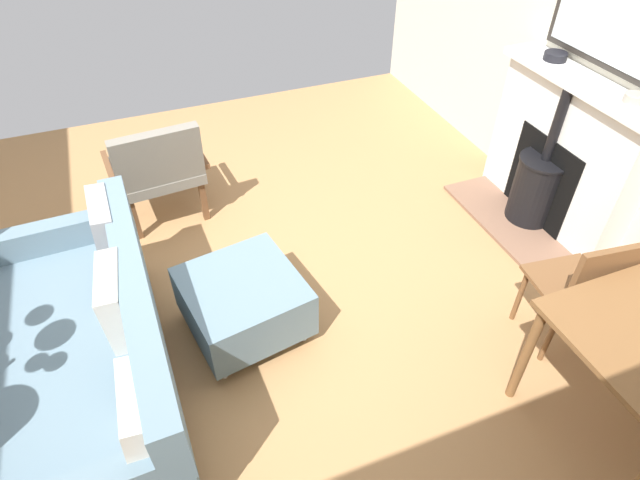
{
  "coord_description": "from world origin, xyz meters",
  "views": [
    {
      "loc": [
        0.36,
        2.47,
        2.55
      ],
      "look_at": [
        -0.38,
        0.57,
        0.78
      ],
      "focal_mm": 29.52,
      "sensor_mm": 36.0,
      "label": 1
    }
  ],
  "objects": [
    {
      "name": "armchair_accent",
      "position": [
        0.28,
        -0.94,
        0.46
      ],
      "size": [
        0.72,
        0.64,
        0.83
      ],
      "color": "brown",
      "rests_on": "ground"
    },
    {
      "name": "mantel_bowl_far",
      "position": [
        -2.42,
        0.45,
        1.15
      ],
      "size": [
        0.12,
        0.12,
        0.06
      ],
      "color": "#9E9384",
      "rests_on": "fireplace"
    },
    {
      "name": "mantel_bowl_near",
      "position": [
        -2.42,
        -0.24,
        1.15
      ],
      "size": [
        0.16,
        0.16,
        0.05
      ],
      "color": "black",
      "rests_on": "fireplace"
    },
    {
      "name": "ottoman",
      "position": [
        0.02,
        0.35,
        0.24
      ],
      "size": [
        0.75,
        0.75,
        0.4
      ],
      "color": "#B2B2B7",
      "rests_on": "ground"
    },
    {
      "name": "dining_chair_near_fireplace",
      "position": [
        -1.69,
        1.14,
        0.49
      ],
      "size": [
        0.45,
        0.45,
        0.84
      ],
      "color": "brown",
      "rests_on": "ground"
    },
    {
      "name": "fireplace",
      "position": [
        -2.39,
        0.09,
        0.5
      ],
      "size": [
        0.64,
        1.31,
        1.12
      ],
      "color": "brown",
      "rests_on": "ground"
    },
    {
      "name": "wall_left",
      "position": [
        -2.6,
        0.0,
        1.38
      ],
      "size": [
        0.12,
        5.44,
        2.75
      ],
      "primitive_type": "cube",
      "color": "silver",
      "rests_on": "ground"
    },
    {
      "name": "sofa",
      "position": [
        0.87,
        0.49,
        0.34
      ],
      "size": [
        0.94,
        1.81,
        0.8
      ],
      "color": "#B2B2B7",
      "rests_on": "ground"
    },
    {
      "name": "ground_plane",
      "position": [
        0.0,
        0.0,
        -0.0
      ],
      "size": [
        5.21,
        5.44,
        0.01
      ],
      "primitive_type": "cube",
      "color": "#A87A4C"
    }
  ]
}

